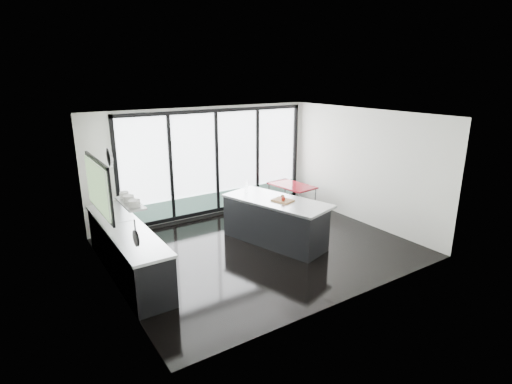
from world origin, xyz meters
TOP-DOWN VIEW (x-y plane):
  - floor at (0.00, 0.00)m, footprint 6.00×5.00m
  - ceiling at (0.00, 0.00)m, footprint 6.00×5.00m
  - wall_back at (0.27, 2.47)m, footprint 6.00×0.09m
  - wall_front at (0.00, -2.50)m, footprint 6.00×0.00m
  - wall_left at (-2.97, 0.27)m, footprint 0.26×5.00m
  - wall_right at (3.00, 0.00)m, footprint 0.00×5.00m
  - counter_cabinets at (-2.67, 0.40)m, footprint 0.69×3.24m
  - island at (0.43, 0.07)m, footprint 1.63×2.56m
  - bar_stool_near at (0.78, 0.08)m, footprint 0.52×0.52m
  - bar_stool_far at (0.91, 0.30)m, footprint 0.52×0.52m
  - red_table at (2.16, 1.66)m, footprint 0.87×1.34m

SIDE VIEW (x-z plane):
  - floor at x=0.00m, z-range 0.00..0.00m
  - red_table at x=2.16m, z-range 0.00..0.68m
  - bar_stool_far at x=0.91m, z-range 0.00..0.71m
  - bar_stool_near at x=0.78m, z-range 0.00..0.74m
  - counter_cabinets at x=-2.67m, z-range -0.22..1.14m
  - island at x=0.43m, z-range -0.14..1.12m
  - wall_back at x=0.27m, z-range -0.13..2.67m
  - wall_front at x=0.00m, z-range 0.00..2.80m
  - wall_right at x=3.00m, z-range 0.00..2.80m
  - wall_left at x=-2.97m, z-range 0.16..2.96m
  - ceiling at x=0.00m, z-range 2.80..2.80m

